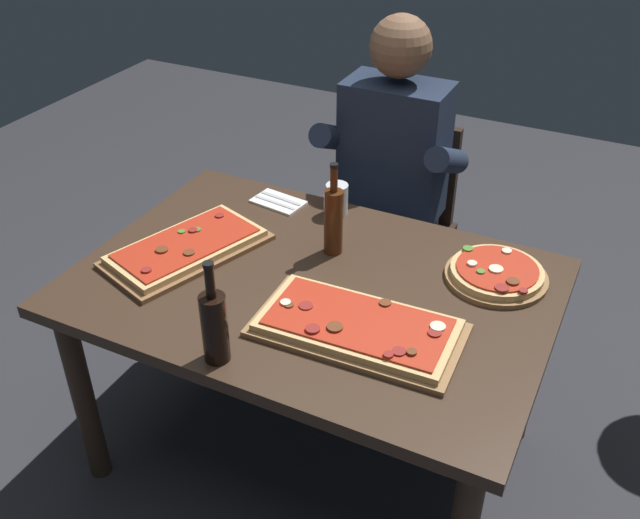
{
  "coord_description": "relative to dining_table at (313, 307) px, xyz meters",
  "views": [
    {
      "loc": [
        0.79,
        -1.55,
        1.99
      ],
      "look_at": [
        0.0,
        0.05,
        0.79
      ],
      "focal_mm": 40.31,
      "sensor_mm": 36.0,
      "label": 1
    }
  ],
  "objects": [
    {
      "name": "ground_plane",
      "position": [
        0.0,
        0.0,
        -0.64
      ],
      "size": [
        6.4,
        6.4,
        0.0
      ],
      "primitive_type": "plane",
      "color": "#2D2D33"
    },
    {
      "name": "dining_table",
      "position": [
        0.0,
        0.0,
        0.0
      ],
      "size": [
        1.4,
        0.96,
        0.74
      ],
      "color": "#3D2B1E",
      "rests_on": "ground_plane"
    },
    {
      "name": "pizza_rectangular_front",
      "position": [
        0.22,
        -0.16,
        0.12
      ],
      "size": [
        0.57,
        0.31,
        0.05
      ],
      "color": "olive",
      "rests_on": "dining_table"
    },
    {
      "name": "pizza_rectangular_left",
      "position": [
        -0.42,
        -0.04,
        0.11
      ],
      "size": [
        0.42,
        0.57,
        0.05
      ],
      "color": "brown",
      "rests_on": "dining_table"
    },
    {
      "name": "pizza_round_far",
      "position": [
        0.49,
        0.26,
        0.12
      ],
      "size": [
        0.31,
        0.31,
        0.05
      ],
      "color": "olive",
      "rests_on": "dining_table"
    },
    {
      "name": "wine_bottle_dark",
      "position": [
        -0.07,
        -0.41,
        0.2
      ],
      "size": [
        0.07,
        0.07,
        0.3
      ],
      "color": "black",
      "rests_on": "dining_table"
    },
    {
      "name": "oil_bottle_amber",
      "position": [
        -0.02,
        0.18,
        0.21
      ],
      "size": [
        0.06,
        0.06,
        0.31
      ],
      "color": "#47230F",
      "rests_on": "dining_table"
    },
    {
      "name": "tumbler_near_camera",
      "position": [
        -0.11,
        0.4,
        0.14
      ],
      "size": [
        0.08,
        0.08,
        0.11
      ],
      "color": "silver",
      "rests_on": "dining_table"
    },
    {
      "name": "napkin_cutlery_set",
      "position": [
        -0.32,
        0.37,
        0.1
      ],
      "size": [
        0.19,
        0.13,
        0.01
      ],
      "color": "white",
      "rests_on": "dining_table"
    },
    {
      "name": "diner_chair",
      "position": [
        -0.05,
        0.86,
        -0.16
      ],
      "size": [
        0.44,
        0.44,
        0.87
      ],
      "color": "black",
      "rests_on": "ground_plane"
    },
    {
      "name": "seated_diner",
      "position": [
        -0.05,
        0.74,
        0.1
      ],
      "size": [
        0.53,
        0.41,
        1.33
      ],
      "color": "#23232D",
      "rests_on": "ground_plane"
    }
  ]
}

